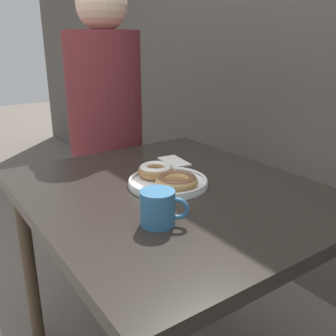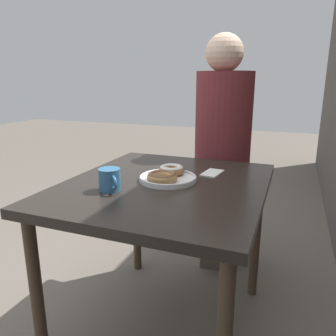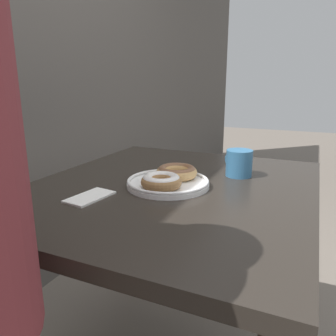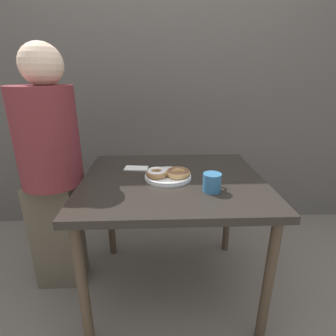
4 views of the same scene
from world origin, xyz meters
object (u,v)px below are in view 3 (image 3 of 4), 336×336
Objects in this scene: dining_table at (172,209)px; napkin at (90,197)px; donut_plate at (169,179)px; coffee_mug at (239,163)px.

napkin is (-0.22, 0.16, 0.09)m from dining_table.
dining_table is at bearing -37.11° from napkin.
coffee_mug reaches higher than donut_plate.
donut_plate is (-0.03, -0.00, 0.11)m from dining_table.
donut_plate is at bearing -40.75° from napkin.
donut_plate reaches higher than dining_table.
coffee_mug is 0.74× the size of napkin.
dining_table is 3.47× the size of donut_plate.
dining_table is 0.12m from donut_plate.
coffee_mug reaches higher than dining_table.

